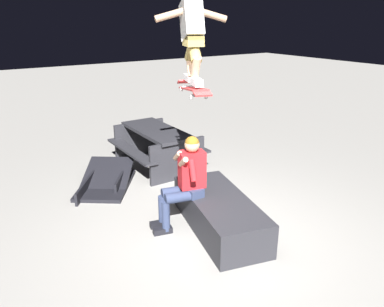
{
  "coord_description": "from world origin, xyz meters",
  "views": [
    {
      "loc": [
        -3.41,
        2.64,
        2.75
      ],
      "look_at": [
        0.5,
        0.08,
        1.06
      ],
      "focal_mm": 35.42,
      "sensor_mm": 36.0,
      "label": 1
    }
  ],
  "objects": [
    {
      "name": "kicker_ramp",
      "position": [
        2.37,
        0.63,
        0.07
      ],
      "size": [
        1.48,
        1.38,
        0.43
      ],
      "color": "black",
      "rests_on": "ground"
    },
    {
      "name": "skateboard",
      "position": [
        0.5,
        0.06,
        1.91
      ],
      "size": [
        1.03,
        0.53,
        0.13
      ],
      "color": "#B72D2D"
    },
    {
      "name": "skater_airborne",
      "position": [
        0.55,
        0.04,
        2.59
      ],
      "size": [
        0.63,
        0.86,
        1.12
      ],
      "color": "white"
    },
    {
      "name": "person_sitting_on_ledge",
      "position": [
        0.52,
        0.18,
        0.71
      ],
      "size": [
        0.59,
        0.79,
        1.3
      ],
      "color": "#2D3856",
      "rests_on": "ground"
    },
    {
      "name": "picnic_table_back",
      "position": [
        2.73,
        -0.58,
        0.5
      ],
      "size": [
        1.71,
        1.35,
        0.75
      ],
      "color": "#28282D",
      "rests_on": "ground"
    },
    {
      "name": "ground_plane",
      "position": [
        0.0,
        0.0,
        0.0
      ],
      "size": [
        40.0,
        40.0,
        0.0
      ],
      "primitive_type": "plane",
      "color": "gray"
    },
    {
      "name": "ledge_box_main",
      "position": [
        0.21,
        -0.18,
        0.23
      ],
      "size": [
        1.91,
        1.15,
        0.46
      ],
      "primitive_type": "cube",
      "rotation": [
        0.0,
        0.0,
        -0.24
      ],
      "color": "#28282D",
      "rests_on": "ground"
    }
  ]
}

